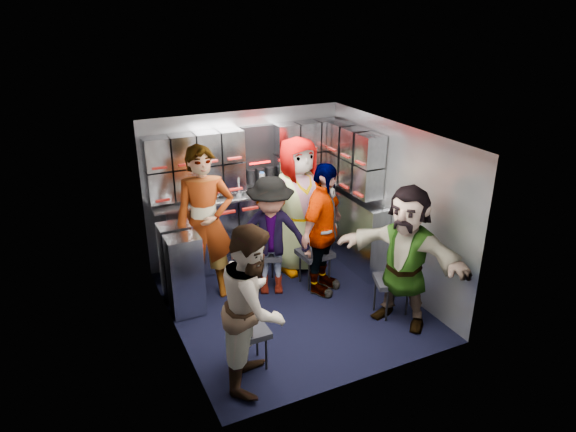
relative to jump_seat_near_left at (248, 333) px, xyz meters
name	(u,v)px	position (x,y,z in m)	size (l,w,h in m)	color
floor	(292,304)	(0.89, 0.84, -0.40)	(3.00, 3.00, 0.00)	black
wall_back	(245,186)	(0.89, 2.34, 0.65)	(2.80, 0.04, 2.10)	#989DA6
wall_left	(171,249)	(-0.51, 0.84, 0.65)	(0.04, 3.00, 2.10)	#989DA6
wall_right	(393,206)	(2.29, 0.84, 0.65)	(0.04, 3.00, 2.10)	#989DA6
ceiling	(293,135)	(0.89, 0.84, 1.70)	(2.80, 3.00, 0.02)	silver
cart_bank_back	(252,228)	(0.89, 2.13, 0.10)	(2.68, 0.38, 0.99)	#8D929B
cart_bank_left	(181,269)	(-0.30, 1.40, 0.10)	(0.38, 0.76, 0.99)	#8D929B
counter	(251,193)	(0.89, 2.13, 0.62)	(2.68, 0.42, 0.03)	silver
locker_bank_back	(248,158)	(0.89, 2.19, 1.09)	(2.68, 0.28, 0.82)	#8D929B
locker_bank_right	(355,160)	(2.14, 1.54, 1.09)	(0.28, 1.00, 0.82)	#8D929B
right_cabinet	(355,231)	(2.14, 1.44, 0.10)	(0.28, 1.20, 1.00)	#8D929B
coffee_niche	(259,157)	(1.07, 2.25, 1.07)	(0.46, 0.16, 0.84)	black
red_latch_strip	(257,208)	(0.89, 1.93, 0.48)	(2.60, 0.02, 0.03)	maroon
jump_seat_near_left	(248,333)	(0.00, 0.00, 0.00)	(0.38, 0.36, 0.45)	black
jump_seat_mid_left	(266,256)	(0.80, 1.42, 0.02)	(0.51, 0.50, 0.47)	black
jump_seat_center	(291,237)	(1.37, 1.85, -0.01)	(0.37, 0.35, 0.44)	black
jump_seat_mid_right	(315,255)	(1.38, 1.17, 0.02)	(0.42, 0.40, 0.47)	black
jump_seat_near_right	(392,283)	(1.86, 0.19, 0.01)	(0.49, 0.48, 0.46)	black
attendant_standing	(205,224)	(0.06, 1.52, 0.56)	(0.70, 0.46, 1.92)	black
attendant_arc_a	(254,306)	(0.00, -0.18, 0.42)	(0.79, 0.62, 1.63)	black
attendant_arc_b	(271,237)	(0.80, 1.24, 0.37)	(0.99, 0.57, 1.53)	black
attendant_arc_c	(297,206)	(1.37, 1.67, 0.53)	(0.90, 0.59, 1.85)	black
attendant_arc_d	(323,230)	(1.38, 0.99, 0.44)	(0.99, 0.41, 1.68)	black
attendant_arc_e	(405,257)	(1.86, 0.01, 0.43)	(1.53, 0.49, 1.65)	black
bottle_left	(238,186)	(0.70, 2.08, 0.76)	(0.07, 0.07, 0.26)	white
bottle_mid	(262,183)	(1.03, 2.08, 0.77)	(0.06, 0.06, 0.27)	white
bottle_right	(263,183)	(1.05, 2.08, 0.76)	(0.07, 0.07, 0.26)	white
cup_left	(213,196)	(0.34, 2.07, 0.68)	(0.08, 0.08, 0.10)	beige
cup_right	(311,181)	(1.78, 2.07, 0.68)	(0.08, 0.08, 0.09)	beige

